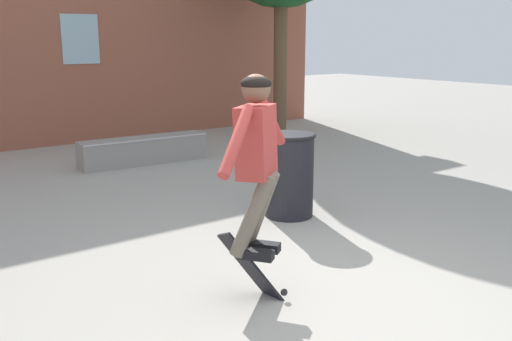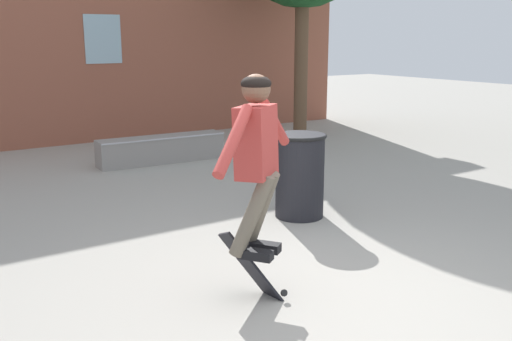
# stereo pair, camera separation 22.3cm
# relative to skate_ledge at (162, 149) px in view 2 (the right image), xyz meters

# --- Properties ---
(ground_plane) EXTENTS (40.00, 40.00, 0.00)m
(ground_plane) POSITION_rel_skate_ledge_xyz_m (-1.06, -5.42, -0.22)
(ground_plane) COLOR #A39E93
(building_backdrop) EXTENTS (13.76, 0.52, 5.25)m
(building_backdrop) POSITION_rel_skate_ledge_xyz_m (-1.07, 2.58, 1.90)
(building_backdrop) COLOR #93513D
(building_backdrop) RESTS_ON ground_plane
(skate_ledge) EXTENTS (2.08, 0.50, 0.43)m
(skate_ledge) POSITION_rel_skate_ledge_xyz_m (0.00, 0.00, 0.00)
(skate_ledge) COLOR gray
(skate_ledge) RESTS_ON ground_plane
(trash_bin) EXTENTS (0.58, 0.58, 0.94)m
(trash_bin) POSITION_rel_skate_ledge_xyz_m (0.11, -3.49, 0.28)
(trash_bin) COLOR black
(trash_bin) RESTS_ON ground_plane
(skater) EXTENTS (1.15, 0.83, 1.36)m
(skater) POSITION_rel_skate_ledge_xyz_m (-1.46, -4.97, 0.96)
(skater) COLOR #B23833
(skateboard_flipping) EXTENTS (0.42, 0.47, 0.72)m
(skateboard_flipping) POSITION_rel_skate_ledge_xyz_m (-1.44, -4.93, -0.02)
(skateboard_flipping) COLOR black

